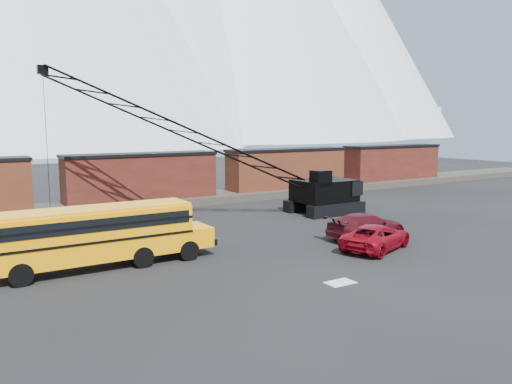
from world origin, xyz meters
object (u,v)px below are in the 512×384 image
Objects in this scene: school_bus at (100,234)px; maroon_suv at (366,226)px; crawler_crane at (191,135)px; red_pickup at (376,237)px.

maroon_suv is at bearing -8.37° from school_bus.
crawler_crane reaches higher than maroon_suv.
school_bus is 2.04× the size of maroon_suv.
school_bus reaches higher than red_pickup.
maroon_suv is at bearing -52.42° from red_pickup.
red_pickup is 16.15m from crawler_crane.
school_bus is 13.96m from crawler_crane.
crawler_crane reaches higher than red_pickup.
red_pickup is at bearing -18.01° from school_bus.
school_bus is at bearing 81.93° from maroon_suv.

